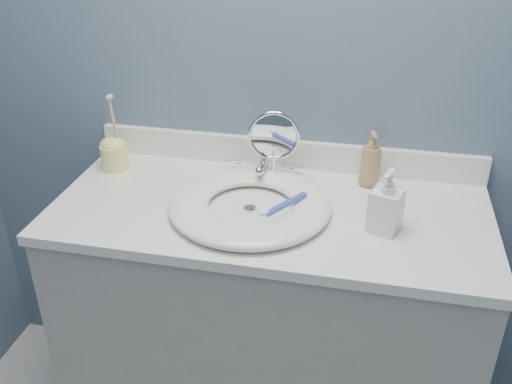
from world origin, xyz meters
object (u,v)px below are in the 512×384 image
(makeup_mirror, at_px, (274,144))
(toothbrush_holder, at_px, (114,152))
(soap_bottle_amber, at_px, (371,159))
(soap_bottle_clear, at_px, (387,201))

(makeup_mirror, xyz_separation_m, toothbrush_holder, (-0.51, -0.01, -0.07))
(toothbrush_holder, bearing_deg, soap_bottle_amber, 4.23)
(soap_bottle_amber, height_order, soap_bottle_clear, soap_bottle_clear)
(makeup_mirror, distance_m, soap_bottle_clear, 0.39)
(soap_bottle_amber, xyz_separation_m, toothbrush_holder, (-0.79, -0.06, -0.03))
(soap_bottle_clear, distance_m, toothbrush_holder, 0.86)
(soap_bottle_amber, distance_m, soap_bottle_clear, 0.25)
(soap_bottle_amber, height_order, toothbrush_holder, toothbrush_holder)
(makeup_mirror, bearing_deg, soap_bottle_clear, -39.32)
(makeup_mirror, relative_size, toothbrush_holder, 0.93)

